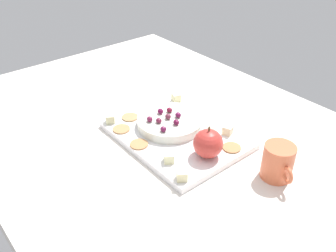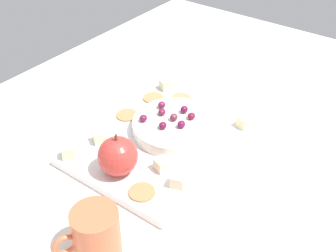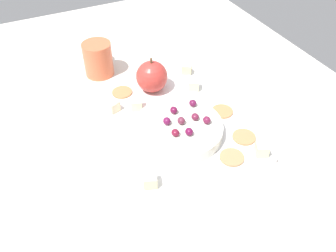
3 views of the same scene
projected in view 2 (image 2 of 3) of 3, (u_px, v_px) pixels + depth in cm
name	position (u px, v px, depth cm)	size (l,w,h in cm)	color
table	(166.00, 148.00, 92.11)	(141.14, 95.62, 4.96)	silver
platter	(163.00, 142.00, 88.72)	(36.44, 27.60, 1.71)	white
serving_dish	(176.00, 126.00, 89.43)	(18.45, 18.45, 2.58)	white
apple_whole	(117.00, 155.00, 78.07)	(7.50, 7.50, 7.50)	#C63831
apple_stem	(115.00, 137.00, 75.48)	(0.50, 0.50, 1.20)	brown
cheese_cube_0	(244.00, 122.00, 90.72)	(2.42, 2.42, 2.42)	beige
cheese_cube_1	(178.00, 181.00, 76.37)	(2.42, 2.42, 2.42)	beige
cheese_cube_2	(68.00, 152.00, 82.88)	(2.42, 2.42, 2.42)	beige
cheese_cube_3	(162.00, 165.00, 79.84)	(2.42, 2.42, 2.42)	beige
cheese_cube_4	(165.00, 85.00, 103.19)	(2.42, 2.42, 2.42)	beige
cheese_cube_5	(99.00, 137.00, 86.52)	(2.42, 2.42, 2.42)	beige
cracker_0	(126.00, 116.00, 94.30)	(4.79, 4.79, 0.40)	tan
cracker_1	(153.00, 98.00, 100.24)	(4.79, 4.79, 0.40)	tan
cracker_2	(181.00, 99.00, 100.05)	(4.79, 4.79, 0.40)	tan
cracker_3	(142.00, 192.00, 75.49)	(4.79, 4.79, 0.40)	#AB804E
grape_0	(181.00, 124.00, 86.47)	(1.73, 1.56, 1.57)	#681643
grape_1	(162.00, 112.00, 90.14)	(1.73, 1.56, 1.40)	maroon
grape_2	(184.00, 109.00, 90.78)	(1.73, 1.56, 1.56)	maroon
grape_3	(191.00, 116.00, 88.96)	(1.73, 1.56, 1.41)	maroon
grape_4	(163.00, 125.00, 86.20)	(1.73, 1.56, 1.52)	maroon
grape_5	(174.00, 117.00, 88.51)	(1.73, 1.56, 1.55)	brown
grape_6	(162.00, 105.00, 92.16)	(1.73, 1.56, 1.58)	maroon
grape_7	(143.00, 118.00, 88.26)	(1.73, 1.56, 1.47)	#64183F
cup	(96.00, 234.00, 64.95)	(10.01, 7.40, 8.79)	#DD6943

